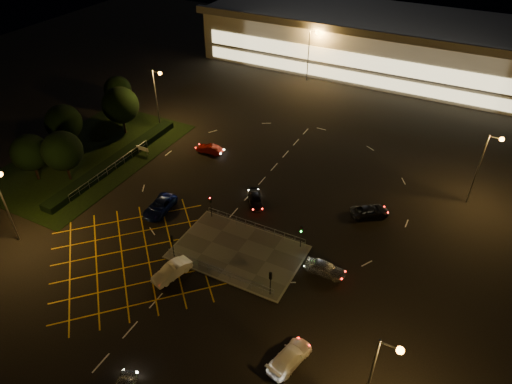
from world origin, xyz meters
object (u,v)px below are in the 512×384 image
at_px(car_right_silver, 325,268).
at_px(car_circ_red, 210,149).
at_px(signal_se, 270,279).
at_px(signal_sw, 172,242).
at_px(signal_nw, 211,202).
at_px(car_left_blue, 160,206).
at_px(car_queue_white, 172,271).
at_px(car_far_dkgrey, 255,200).
at_px(car_east_grey, 370,211).
at_px(signal_ne, 301,232).
at_px(car_approach_white, 290,357).

height_order(car_right_silver, car_circ_red, car_right_silver).
relative_size(signal_se, car_circ_red, 0.79).
relative_size(signal_sw, signal_nw, 1.00).
bearing_deg(car_left_blue, car_right_silver, -7.82).
bearing_deg(signal_se, car_queue_white, 13.11).
relative_size(car_far_dkgrey, car_east_grey, 0.87).
bearing_deg(car_left_blue, car_queue_white, -53.05).
relative_size(signal_ne, car_left_blue, 0.59).
xyz_separation_m(car_circ_red, car_approach_white, (25.37, -27.22, 0.07)).
bearing_deg(signal_sw, signal_ne, -146.35).
height_order(signal_se, car_east_grey, signal_se).
bearing_deg(car_circ_red, car_east_grey, 76.56).
bearing_deg(signal_ne, signal_se, -90.00).
xyz_separation_m(signal_sw, car_right_silver, (15.89, 5.45, -1.61)).
bearing_deg(car_left_blue, signal_sw, -49.28).
bearing_deg(car_far_dkgrey, car_queue_white, -132.31).
xyz_separation_m(signal_se, car_right_silver, (3.89, 5.45, -1.61)).
bearing_deg(signal_sw, car_far_dkgrey, -105.33).
relative_size(signal_ne, car_approach_white, 0.63).
height_order(signal_se, signal_ne, same).
bearing_deg(car_approach_white, car_east_grey, -77.33).
distance_m(signal_nw, car_queue_white, 10.66).
height_order(signal_se, car_far_dkgrey, signal_se).
distance_m(car_left_blue, car_east_grey, 26.52).
bearing_deg(signal_sw, signal_se, -180.00).
distance_m(signal_sw, car_right_silver, 16.88).
bearing_deg(car_circ_red, car_queue_white, 17.59).
xyz_separation_m(signal_nw, car_circ_red, (-8.45, 13.08, -1.71)).
height_order(car_queue_white, car_approach_white, car_queue_white).
bearing_deg(signal_se, car_east_grey, -107.51).
xyz_separation_m(car_queue_white, car_circ_red, (-9.95, 23.51, -0.10)).
bearing_deg(car_left_blue, car_east_grey, 19.01).
relative_size(car_right_silver, car_circ_red, 1.11).
xyz_separation_m(signal_ne, car_east_grey, (5.48, 9.39, -1.69)).
bearing_deg(signal_ne, car_far_dkgrey, 149.23).
height_order(signal_se, signal_nw, same).
bearing_deg(car_east_grey, car_queue_white, 104.58).
bearing_deg(car_east_grey, signal_se, 125.95).
distance_m(car_queue_white, car_left_blue, 11.65).
bearing_deg(car_far_dkgrey, car_circ_red, 111.47).
height_order(car_circ_red, car_approach_white, car_approach_white).
bearing_deg(car_left_blue, signal_se, -24.41).
distance_m(car_left_blue, car_far_dkgrey, 12.23).
distance_m(car_queue_white, car_right_silver, 16.42).
relative_size(signal_sw, car_right_silver, 0.71).
height_order(signal_sw, car_east_grey, signal_sw).
xyz_separation_m(signal_sw, car_circ_red, (-8.45, 21.07, -1.71)).
xyz_separation_m(signal_sw, signal_ne, (12.00, 7.99, 0.00)).
bearing_deg(signal_se, car_approach_white, 128.58).
bearing_deg(signal_ne, car_east_grey, 59.73).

